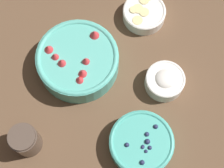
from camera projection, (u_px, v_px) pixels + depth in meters
The scene contains 6 objects.
ground_plane at pixel (116, 94), 1.11m from camera, with size 4.00×4.00×0.00m, color brown.
bowl_strawberries at pixel (78, 60), 1.10m from camera, with size 0.24×0.24×0.10m.
bowl_blueberries at pixel (141, 143), 1.03m from camera, with size 0.18×0.18×0.06m.
bowl_bananas at pixel (144, 13), 1.18m from camera, with size 0.13×0.13×0.04m.
bowl_cream at pixel (165, 81), 1.09m from camera, with size 0.11×0.11×0.06m.
jar_chocolate at pixel (25, 141), 1.02m from camera, with size 0.08×0.08×0.10m.
Camera 1 is at (-0.34, -0.05, 1.06)m, focal length 60.00 mm.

